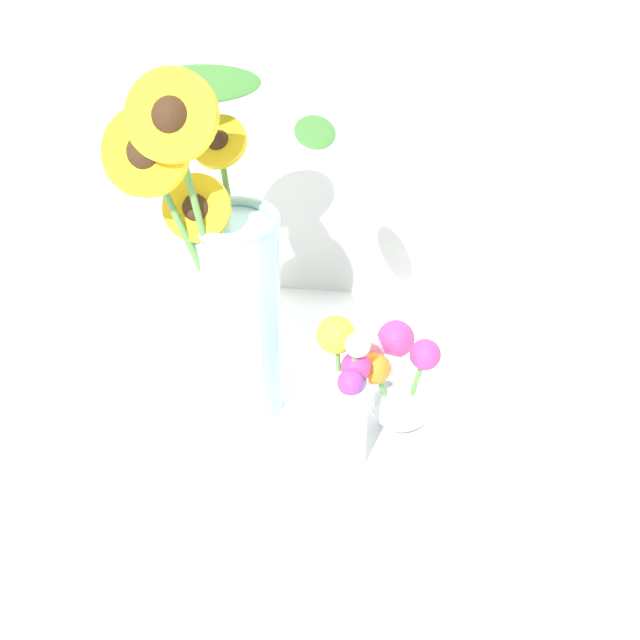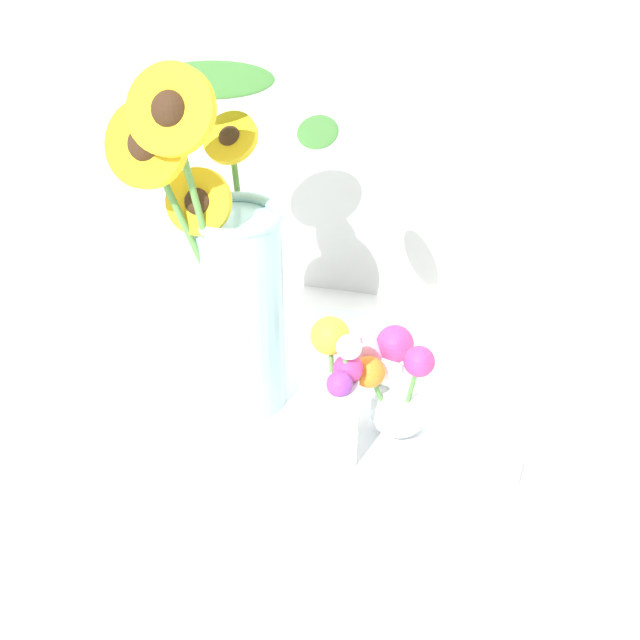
% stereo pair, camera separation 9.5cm
% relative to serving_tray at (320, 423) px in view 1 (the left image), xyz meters
% --- Properties ---
extents(ground_plane, '(6.00, 6.00, 0.00)m').
position_rel_serving_tray_xyz_m(ground_plane, '(-0.00, -0.09, -0.01)').
color(ground_plane, white).
extents(serving_tray, '(0.47, 0.47, 0.02)m').
position_rel_serving_tray_xyz_m(serving_tray, '(0.00, 0.00, 0.00)').
color(serving_tray, silver).
rests_on(serving_tray, ground_plane).
extents(mason_jar_sunflowers, '(0.23, 0.21, 0.41)m').
position_rel_serving_tray_xyz_m(mason_jar_sunflowers, '(-0.10, 0.01, 0.17)').
color(mason_jar_sunflowers, '#9ED1D6').
rests_on(mason_jar_sunflowers, serving_tray).
extents(vase_small_center, '(0.06, 0.08, 0.16)m').
position_rel_serving_tray_xyz_m(vase_small_center, '(0.03, -0.07, 0.09)').
color(vase_small_center, white).
rests_on(vase_small_center, serving_tray).
extents(vase_bulb_right, '(0.09, 0.08, 0.14)m').
position_rel_serving_tray_xyz_m(vase_bulb_right, '(0.09, -0.01, 0.08)').
color(vase_bulb_right, white).
rests_on(vase_bulb_right, serving_tray).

